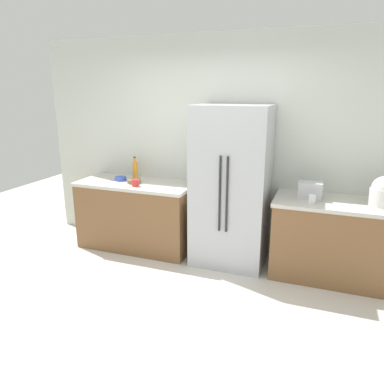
% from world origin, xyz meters
% --- Properties ---
extents(ground_plane, '(9.90, 9.90, 0.00)m').
position_xyz_m(ground_plane, '(0.00, 0.00, 0.00)').
color(ground_plane, beige).
extents(kitchen_back_panel, '(4.95, 0.10, 2.69)m').
position_xyz_m(kitchen_back_panel, '(0.00, 1.73, 1.35)').
color(kitchen_back_panel, silver).
rests_on(kitchen_back_panel, ground_plane).
extents(counter_left, '(1.51, 0.69, 0.89)m').
position_xyz_m(counter_left, '(-1.02, 1.34, 0.44)').
color(counter_left, brown).
rests_on(counter_left, ground_plane).
extents(counter_right, '(1.36, 0.69, 0.89)m').
position_xyz_m(counter_right, '(1.43, 1.34, 0.44)').
color(counter_right, brown).
rests_on(counter_right, ground_plane).
extents(refrigerator, '(0.85, 0.68, 1.87)m').
position_xyz_m(refrigerator, '(0.24, 1.33, 0.94)').
color(refrigerator, '#B2B5BA').
rests_on(refrigerator, ground_plane).
extents(toaster, '(0.25, 0.16, 0.18)m').
position_xyz_m(toaster, '(1.12, 1.35, 0.98)').
color(toaster, silver).
rests_on(toaster, counter_right).
extents(rice_cooker, '(0.27, 0.27, 0.31)m').
position_xyz_m(rice_cooker, '(1.83, 1.34, 1.03)').
color(rice_cooker, white).
rests_on(rice_cooker, counter_right).
extents(bottle_a, '(0.06, 0.06, 0.29)m').
position_xyz_m(bottle_a, '(-1.13, 1.53, 1.01)').
color(bottle_a, orange).
rests_on(bottle_a, counter_left).
extents(cup_a, '(0.09, 0.09, 0.09)m').
position_xyz_m(cup_a, '(-0.93, 1.16, 0.93)').
color(cup_a, red).
rests_on(cup_a, counter_left).
extents(cup_c, '(0.07, 0.07, 0.10)m').
position_xyz_m(cup_c, '(1.15, 1.15, 0.93)').
color(cup_c, white).
rests_on(cup_c, counter_right).
extents(bowl_a, '(0.17, 0.17, 0.05)m').
position_xyz_m(bowl_a, '(-1.02, 1.29, 0.91)').
color(bowl_a, brown).
rests_on(bowl_a, counter_left).
extents(bowl_b, '(0.15, 0.15, 0.05)m').
position_xyz_m(bowl_b, '(-1.26, 1.36, 0.91)').
color(bowl_b, blue).
rests_on(bowl_b, counter_left).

